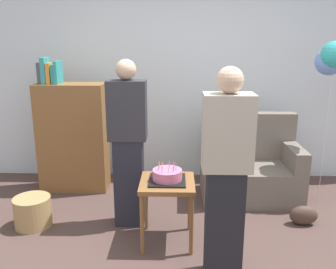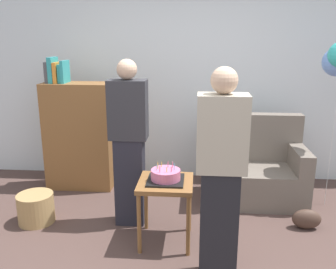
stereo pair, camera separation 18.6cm
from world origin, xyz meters
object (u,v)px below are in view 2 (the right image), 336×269
person_blowing_candles (129,143)px  side_table (166,190)px  birthday_cake (166,176)px  person_holding_cake (220,177)px  couch (254,170)px  wicker_basket (36,208)px  bookshelf (79,134)px  handbag (307,219)px

person_blowing_candles → side_table: bearing=-19.4°
birthday_cake → person_blowing_candles: bearing=139.0°
person_blowing_candles → person_holding_cake: size_ratio=1.00×
couch → person_blowing_candles: size_ratio=0.67×
side_table → wicker_basket: 1.41m
bookshelf → side_table: bookshelf is taller
side_table → person_holding_cake: person_holding_cake is taller
wicker_basket → person_holding_cake: bearing=-22.0°
couch → side_table: couch is taller
bookshelf → birthday_cake: bearing=-45.6°
wicker_basket → handbag: size_ratio=1.29×
birthday_cake → handbag: 1.50m
couch → bookshelf: 2.14m
birthday_cake → handbag: size_ratio=1.14×
person_holding_cake → handbag: size_ratio=5.82×
person_holding_cake → wicker_basket: size_ratio=4.53×
couch → handbag: size_ratio=3.93×
person_holding_cake → wicker_basket: person_holding_cake is taller
couch → wicker_basket: bearing=-161.3°
person_blowing_candles → handbag: size_ratio=5.82×
couch → person_blowing_candles: bearing=-152.6°
birthday_cake → handbag: birthday_cake is taller
side_table → person_holding_cake: (0.44, -0.47, 0.33)m
bookshelf → handbag: 2.73m
handbag → bookshelf: bearing=161.2°
person_holding_cake → handbag: bearing=-116.9°
couch → side_table: (-0.93, -1.01, 0.16)m
couch → bookshelf: bearing=175.0°
bookshelf → wicker_basket: bookshelf is taller
side_table → handbag: side_table is taller
bookshelf → person_blowing_candles: (0.79, -0.86, 0.16)m
person_holding_cake → handbag: (0.91, 0.81, -0.73)m
bookshelf → person_holding_cake: size_ratio=0.98×
bookshelf → couch: bearing=-5.0°
couch → person_blowing_candles: person_blowing_candles is taller
bookshelf → person_blowing_candles: person_blowing_candles is taller
person_holding_cake → person_blowing_candles: bearing=-22.7°
couch → birthday_cake: (-0.93, -1.01, 0.30)m
couch → bookshelf: (-2.10, 0.18, 0.33)m
couch → wicker_basket: size_ratio=3.06×
side_table → wicker_basket: (-1.34, 0.25, -0.35)m
person_blowing_candles → wicker_basket: bearing=-153.3°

